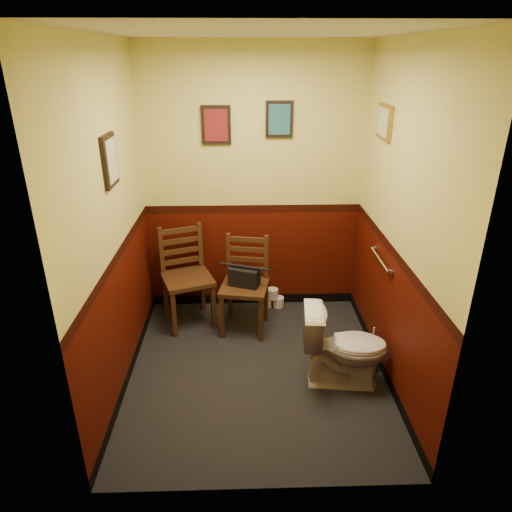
{
  "coord_description": "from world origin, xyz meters",
  "views": [
    {
      "loc": [
        -0.11,
        -3.28,
        2.57
      ],
      "look_at": [
        0.0,
        0.25,
        1.0
      ],
      "focal_mm": 32.0,
      "sensor_mm": 36.0,
      "label": 1
    }
  ],
  "objects": [
    {
      "name": "floor",
      "position": [
        0.0,
        0.0,
        0.0
      ],
      "size": [
        2.2,
        2.4,
        0.0
      ],
      "primitive_type": "cube",
      "color": "black",
      "rests_on": "ground"
    },
    {
      "name": "ceiling",
      "position": [
        0.0,
        0.0,
        2.7
      ],
      "size": [
        2.2,
        2.4,
        0.0
      ],
      "primitive_type": "cube",
      "rotation": [
        3.14,
        0.0,
        0.0
      ],
      "color": "silver",
      "rests_on": "ground"
    },
    {
      "name": "wall_back",
      "position": [
        0.0,
        1.2,
        1.35
      ],
      "size": [
        2.2,
        0.0,
        2.7
      ],
      "primitive_type": "cube",
      "rotation": [
        1.57,
        0.0,
        0.0
      ],
      "color": "#3E0C05",
      "rests_on": "ground"
    },
    {
      "name": "wall_front",
      "position": [
        0.0,
        -1.2,
        1.35
      ],
      "size": [
        2.2,
        0.0,
        2.7
      ],
      "primitive_type": "cube",
      "rotation": [
        -1.57,
        0.0,
        0.0
      ],
      "color": "#3E0C05",
      "rests_on": "ground"
    },
    {
      "name": "wall_left",
      "position": [
        -1.1,
        0.0,
        1.35
      ],
      "size": [
        0.0,
        2.4,
        2.7
      ],
      "primitive_type": "cube",
      "rotation": [
        1.57,
        0.0,
        1.57
      ],
      "color": "#3E0C05",
      "rests_on": "ground"
    },
    {
      "name": "wall_right",
      "position": [
        1.1,
        0.0,
        1.35
      ],
      "size": [
        0.0,
        2.4,
        2.7
      ],
      "primitive_type": "cube",
      "rotation": [
        1.57,
        0.0,
        -1.57
      ],
      "color": "#3E0C05",
      "rests_on": "ground"
    },
    {
      "name": "grab_bar",
      "position": [
        1.07,
        0.25,
        0.95
      ],
      "size": [
        0.05,
        0.56,
        0.06
      ],
      "color": "silver",
      "rests_on": "wall_right"
    },
    {
      "name": "framed_print_back_a",
      "position": [
        -0.35,
        1.18,
        1.95
      ],
      "size": [
        0.28,
        0.04,
        0.36
      ],
      "color": "black",
      "rests_on": "wall_back"
    },
    {
      "name": "framed_print_back_b",
      "position": [
        0.25,
        1.18,
        2.0
      ],
      "size": [
        0.26,
        0.04,
        0.34
      ],
      "color": "black",
      "rests_on": "wall_back"
    },
    {
      "name": "framed_print_left",
      "position": [
        -1.08,
        0.1,
        1.85
      ],
      "size": [
        0.04,
        0.3,
        0.38
      ],
      "color": "black",
      "rests_on": "wall_left"
    },
    {
      "name": "framed_print_right",
      "position": [
        1.08,
        0.6,
        2.05
      ],
      "size": [
        0.04,
        0.34,
        0.28
      ],
      "color": "olive",
      "rests_on": "wall_right"
    },
    {
      "name": "toilet",
      "position": [
        0.72,
        -0.17,
        0.35
      ],
      "size": [
        0.74,
        0.46,
        0.69
      ],
      "primitive_type": "imported",
      "rotation": [
        0.0,
        0.0,
        1.47
      ],
      "color": "white",
      "rests_on": "floor"
    },
    {
      "name": "toilet_brush",
      "position": [
        1.01,
        0.01,
        0.07
      ],
      "size": [
        0.12,
        0.12,
        0.42
      ],
      "color": "silver",
      "rests_on": "floor"
    },
    {
      "name": "chair_left",
      "position": [
        -0.69,
        0.87,
        0.5
      ],
      "size": [
        0.6,
        0.6,
        1.0
      ],
      "rotation": [
        0.0,
        0.0,
        0.35
      ],
      "color": "#432614",
      "rests_on": "floor"
    },
    {
      "name": "chair_right",
      "position": [
        -0.09,
        0.73,
        0.48
      ],
      "size": [
        0.52,
        0.52,
        0.95
      ],
      "rotation": [
        0.0,
        0.0,
        -0.18
      ],
      "color": "#432614",
      "rests_on": "floor"
    },
    {
      "name": "handbag",
      "position": [
        -0.1,
        0.68,
        0.59
      ],
      "size": [
        0.32,
        0.23,
        0.21
      ],
      "rotation": [
        0.0,
        0.0,
        -0.35
      ],
      "color": "black",
      "rests_on": "chair_right"
    },
    {
      "name": "tp_stack",
      "position": [
        0.21,
        1.11,
        0.09
      ],
      "size": [
        0.26,
        0.13,
        0.22
      ],
      "color": "silver",
      "rests_on": "floor"
    }
  ]
}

